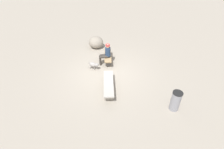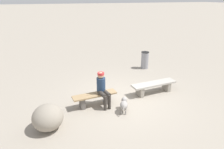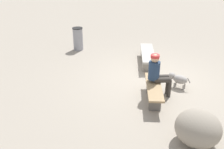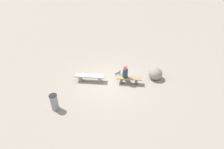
{
  "view_description": "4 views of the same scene",
  "coord_description": "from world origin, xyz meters",
  "px_view_note": "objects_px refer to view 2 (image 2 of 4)",
  "views": [
    {
      "loc": [
        -7.59,
        -0.44,
        5.68
      ],
      "look_at": [
        -1.0,
        -0.3,
        0.69
      ],
      "focal_mm": 28.3,
      "sensor_mm": 36.0,
      "label": 1
    },
    {
      "loc": [
        2.89,
        6.18,
        3.69
      ],
      "look_at": [
        0.18,
        -1.01,
        0.69
      ],
      "focal_mm": 32.32,
      "sensor_mm": 36.0,
      "label": 2
    },
    {
      "loc": [
        7.31,
        -0.45,
        3.69
      ],
      "look_at": [
        1.03,
        -1.16,
        0.63
      ],
      "focal_mm": 41.23,
      "sensor_mm": 36.0,
      "label": 3
    },
    {
      "loc": [
        1.64,
        -9.42,
        6.73
      ],
      "look_at": [
        0.11,
        0.11,
        0.49
      ],
      "focal_mm": 28.86,
      "sensor_mm": 36.0,
      "label": 4
    }
  ],
  "objects_px": {
    "bench_right": "(95,98)",
    "seated_person": "(102,87)",
    "dog": "(124,104)",
    "trash_bin": "(145,60)",
    "bench_left": "(154,86)",
    "boulder": "(48,117)"
  },
  "relations": [
    {
      "from": "bench_left",
      "to": "bench_right",
      "type": "distance_m",
      "value": 2.52
    },
    {
      "from": "bench_left",
      "to": "trash_bin",
      "type": "bearing_deg",
      "value": -115.26
    },
    {
      "from": "boulder",
      "to": "dog",
      "type": "bearing_deg",
      "value": -177.8
    },
    {
      "from": "seated_person",
      "to": "boulder",
      "type": "relative_size",
      "value": 1.3
    },
    {
      "from": "trash_bin",
      "to": "dog",
      "type": "bearing_deg",
      "value": 52.26
    },
    {
      "from": "dog",
      "to": "boulder",
      "type": "height_order",
      "value": "boulder"
    },
    {
      "from": "bench_left",
      "to": "dog",
      "type": "xyz_separation_m",
      "value": [
        1.7,
        0.88,
        -0.03
      ]
    },
    {
      "from": "trash_bin",
      "to": "bench_left",
      "type": "bearing_deg",
      "value": 67.85
    },
    {
      "from": "bench_right",
      "to": "dog",
      "type": "height_order",
      "value": "bench_right"
    },
    {
      "from": "seated_person",
      "to": "trash_bin",
      "type": "distance_m",
      "value": 4.53
    },
    {
      "from": "bench_right",
      "to": "trash_bin",
      "type": "xyz_separation_m",
      "value": [
        -3.65,
        -2.92,
        0.16
      ]
    },
    {
      "from": "trash_bin",
      "to": "boulder",
      "type": "bearing_deg",
      "value": 35.33
    },
    {
      "from": "dog",
      "to": "trash_bin",
      "type": "height_order",
      "value": "trash_bin"
    },
    {
      "from": "dog",
      "to": "trash_bin",
      "type": "xyz_separation_m",
      "value": [
        -2.84,
        -3.67,
        0.18
      ]
    },
    {
      "from": "bench_right",
      "to": "trash_bin",
      "type": "distance_m",
      "value": 4.67
    },
    {
      "from": "seated_person",
      "to": "boulder",
      "type": "distance_m",
      "value": 2.09
    },
    {
      "from": "bench_left",
      "to": "trash_bin",
      "type": "height_order",
      "value": "trash_bin"
    },
    {
      "from": "trash_bin",
      "to": "seated_person",
      "type": "bearing_deg",
      "value": 41.65
    },
    {
      "from": "bench_left",
      "to": "trash_bin",
      "type": "distance_m",
      "value": 3.01
    },
    {
      "from": "bench_right",
      "to": "seated_person",
      "type": "height_order",
      "value": "seated_person"
    },
    {
      "from": "bench_right",
      "to": "seated_person",
      "type": "relative_size",
      "value": 1.3
    },
    {
      "from": "seated_person",
      "to": "boulder",
      "type": "bearing_deg",
      "value": 11.44
    }
  ]
}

